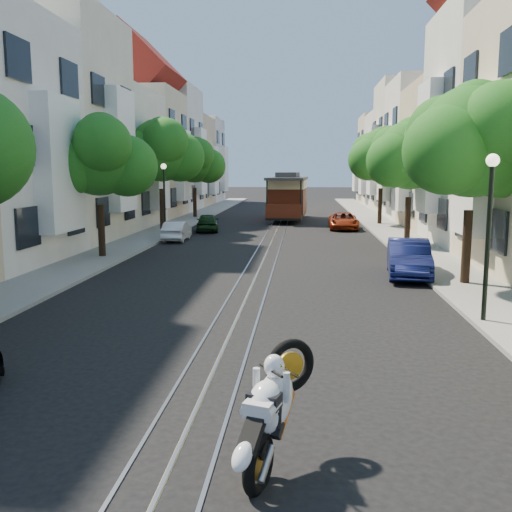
% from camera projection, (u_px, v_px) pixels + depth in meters
% --- Properties ---
extents(ground, '(200.00, 200.00, 0.00)m').
position_uv_depth(ground, '(278.00, 228.00, 38.65)').
color(ground, black).
rests_on(ground, ground).
extents(sidewalk_east, '(2.50, 80.00, 0.12)m').
position_uv_depth(sidewalk_east, '(386.00, 228.00, 38.05)').
color(sidewalk_east, gray).
rests_on(sidewalk_east, ground).
extents(sidewalk_west, '(2.50, 80.00, 0.12)m').
position_uv_depth(sidewalk_west, '(173.00, 227.00, 39.23)').
color(sidewalk_west, gray).
rests_on(sidewalk_west, ground).
extents(rail_left, '(0.06, 80.00, 0.02)m').
position_uv_depth(rail_left, '(270.00, 228.00, 38.69)').
color(rail_left, gray).
rests_on(rail_left, ground).
extents(rail_slot, '(0.06, 80.00, 0.02)m').
position_uv_depth(rail_slot, '(278.00, 228.00, 38.65)').
color(rail_slot, gray).
rests_on(rail_slot, ground).
extents(rail_right, '(0.06, 80.00, 0.02)m').
position_uv_depth(rail_right, '(286.00, 228.00, 38.60)').
color(rail_right, gray).
rests_on(rail_right, ground).
extents(lane_line, '(0.08, 80.00, 0.01)m').
position_uv_depth(lane_line, '(278.00, 228.00, 38.65)').
color(lane_line, tan).
rests_on(lane_line, ground).
extents(townhouses_east, '(7.75, 72.00, 12.00)m').
position_uv_depth(townhouses_east, '(461.00, 150.00, 36.83)').
color(townhouses_east, beige).
rests_on(townhouses_east, ground).
extents(townhouses_west, '(7.75, 72.00, 11.76)m').
position_uv_depth(townhouses_west, '(104.00, 153.00, 38.78)').
color(townhouses_west, silver).
rests_on(townhouses_west, ground).
extents(tree_e_b, '(4.93, 4.08, 6.68)m').
position_uv_depth(tree_e_b, '(474.00, 144.00, 18.60)').
color(tree_e_b, black).
rests_on(tree_e_b, ground).
extents(tree_e_c, '(4.84, 3.99, 6.52)m').
position_uv_depth(tree_e_c, '(411.00, 157.00, 29.47)').
color(tree_e_c, black).
rests_on(tree_e_c, ground).
extents(tree_e_d, '(5.01, 4.16, 6.85)m').
position_uv_depth(tree_e_d, '(382.00, 157.00, 40.27)').
color(tree_e_d, black).
rests_on(tree_e_d, ground).
extents(tree_w_b, '(4.72, 3.87, 6.27)m').
position_uv_depth(tree_w_b, '(100.00, 158.00, 24.76)').
color(tree_w_b, black).
rests_on(tree_w_b, ground).
extents(tree_w_c, '(5.13, 4.28, 7.09)m').
position_uv_depth(tree_w_c, '(162.00, 151.00, 35.50)').
color(tree_w_c, black).
rests_on(tree_w_c, ground).
extents(tree_w_d, '(4.84, 3.99, 6.52)m').
position_uv_depth(tree_w_d, '(195.00, 162.00, 46.41)').
color(tree_w_d, black).
rests_on(tree_w_d, ground).
extents(lamp_east, '(0.32, 0.32, 4.16)m').
position_uv_depth(lamp_east, '(490.00, 213.00, 14.06)').
color(lamp_east, black).
rests_on(lamp_east, ground).
extents(lamp_west, '(0.32, 0.32, 4.16)m').
position_uv_depth(lamp_west, '(164.00, 189.00, 32.83)').
color(lamp_west, black).
rests_on(lamp_west, ground).
extents(sportbike_rider, '(0.96, 1.82, 1.66)m').
position_uv_depth(sportbike_rider, '(271.00, 407.00, 7.27)').
color(sportbike_rider, black).
rests_on(sportbike_rider, ground).
extents(cable_car, '(3.21, 9.02, 3.42)m').
position_uv_depth(cable_car, '(288.00, 194.00, 44.90)').
color(cable_car, black).
rests_on(cable_car, ground).
extents(parked_car_e_mid, '(1.90, 4.29, 1.37)m').
position_uv_depth(parked_car_e_mid, '(409.00, 258.00, 20.95)').
color(parked_car_e_mid, '#0E1346').
rests_on(parked_car_e_mid, ground).
extents(parked_car_e_far, '(1.95, 4.10, 1.13)m').
position_uv_depth(parked_car_e_far, '(344.00, 221.00, 37.92)').
color(parked_car_e_far, maroon).
rests_on(parked_car_e_far, ground).
extents(parked_car_w_mid, '(1.22, 3.31, 1.08)m').
position_uv_depth(parked_car_w_mid, '(177.00, 231.00, 31.80)').
color(parked_car_w_mid, silver).
rests_on(parked_car_w_mid, ground).
extents(parked_car_w_far, '(1.85, 3.60, 1.17)m').
position_uv_depth(parked_car_w_far, '(208.00, 222.00, 36.65)').
color(parked_car_w_far, black).
rests_on(parked_car_w_far, ground).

